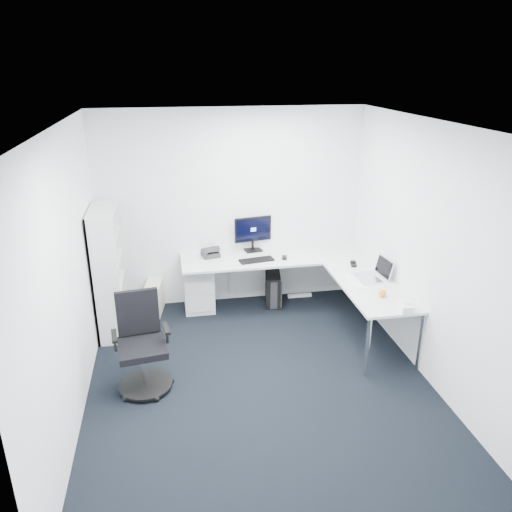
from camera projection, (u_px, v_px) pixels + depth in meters
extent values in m
plane|color=black|center=(260.00, 382.00, 5.37)|extent=(4.20, 4.20, 0.00)
plane|color=white|center=(260.00, 125.00, 4.40)|extent=(4.20, 4.20, 0.00)
cube|color=white|center=(232.00, 209.00, 6.81)|extent=(3.60, 0.02, 2.70)
cube|color=white|center=(325.00, 399.00, 2.96)|extent=(3.60, 0.02, 2.70)
cube|color=white|center=(68.00, 280.00, 4.59)|extent=(0.02, 4.20, 2.70)
cube|color=white|center=(430.00, 255.00, 5.18)|extent=(0.02, 4.20, 2.70)
cube|color=silver|center=(199.00, 288.00, 6.90)|extent=(0.40, 0.50, 0.62)
cube|color=black|center=(273.00, 289.00, 7.07)|extent=(0.28, 0.48, 0.45)
cube|color=beige|center=(154.00, 298.00, 6.81)|extent=(0.27, 0.47, 0.43)
cube|color=white|center=(300.00, 295.00, 7.33)|extent=(0.35, 0.06, 0.04)
cube|color=black|center=(257.00, 260.00, 6.65)|extent=(0.48, 0.23, 0.02)
cube|color=black|center=(284.00, 258.00, 6.72)|extent=(0.08, 0.12, 0.03)
cube|color=white|center=(355.00, 282.00, 6.00)|extent=(0.14, 0.44, 0.01)
sphere|color=orange|center=(382.00, 293.00, 5.61)|extent=(0.08, 0.08, 0.08)
cube|color=white|center=(405.00, 306.00, 5.32)|extent=(0.15, 0.24, 0.08)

